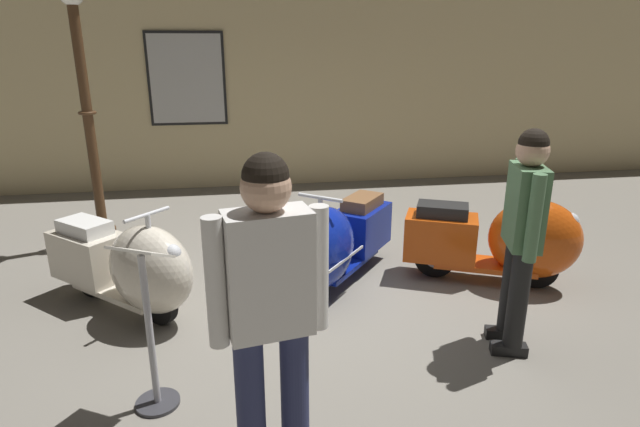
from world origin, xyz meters
TOP-DOWN VIEW (x-y plane):
  - ground_plane at (0.00, 0.00)m, footprint 60.00×60.00m
  - showroom_back_wall at (-0.01, 4.17)m, footprint 18.00×0.24m
  - scooter_0 at (-1.73, -0.08)m, footprint 1.47×1.38m
  - scooter_1 at (0.07, 0.18)m, footprint 1.34×1.52m
  - scooter_2 at (1.66, -0.03)m, footprint 1.65×1.08m
  - lamppost at (-2.38, 1.73)m, footprint 0.28×0.28m
  - visitor_0 at (-0.68, -2.02)m, footprint 0.59×0.33m
  - visitor_1 at (1.18, -1.07)m, footprint 0.34×0.55m
  - info_stanchion at (-1.38, -1.34)m, footprint 0.39×0.35m

SIDE VIEW (x-z plane):
  - ground_plane at x=0.00m, z-range 0.00..0.00m
  - scooter_0 at x=-1.73m, z-range -0.04..0.92m
  - scooter_1 at x=0.07m, z-range -0.04..0.93m
  - scooter_2 at x=1.66m, z-range -0.04..0.94m
  - info_stanchion at x=-1.38m, z-range -0.09..1.02m
  - visitor_1 at x=1.18m, z-range 0.13..1.80m
  - visitor_0 at x=-0.68m, z-range 0.14..1.89m
  - lamppost at x=-2.38m, z-range 0.03..2.86m
  - showroom_back_wall at x=-0.01m, z-range 0.00..3.64m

